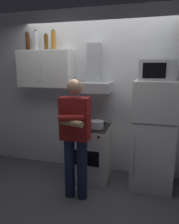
{
  "coord_description": "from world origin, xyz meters",
  "views": [
    {
      "loc": [
        0.77,
        -2.85,
        1.79
      ],
      "look_at": [
        0.0,
        0.0,
        1.15
      ],
      "focal_mm": 33.62,
      "sensor_mm": 36.0,
      "label": 1
    }
  ],
  "objects_px": {
    "cooking_pot": "(97,125)",
    "bottle_beer_brown": "(46,42)",
    "refrigerator": "(153,135)",
    "person_standing": "(75,136)",
    "microwave": "(157,70)",
    "stove_oven": "(91,152)",
    "upper_cabinet": "(46,69)",
    "range_hood": "(93,79)",
    "bottle_rum_dark": "(28,42)",
    "bottle_vodka_clear": "(36,41)",
    "bottle_liquor_amber": "(54,41)"
  },
  "relations": [
    {
      "from": "refrigerator",
      "to": "person_standing",
      "type": "bearing_deg",
      "value": -148.77
    },
    {
      "from": "microwave",
      "to": "upper_cabinet",
      "type": "bearing_deg",
      "value": 176.52
    },
    {
      "from": "microwave",
      "to": "bottle_vodka_clear",
      "type": "distance_m",
      "value": 1.97
    },
    {
      "from": "refrigerator",
      "to": "stove_oven",
      "type": "bearing_deg",
      "value": -179.96
    },
    {
      "from": "cooking_pot",
      "to": "bottle_rum_dark",
      "type": "relative_size",
      "value": 1.03
    },
    {
      "from": "upper_cabinet",
      "to": "person_standing",
      "type": "relative_size",
      "value": 0.55
    },
    {
      "from": "bottle_beer_brown",
      "to": "bottle_rum_dark",
      "type": "relative_size",
      "value": 0.84
    },
    {
      "from": "bottle_beer_brown",
      "to": "microwave",
      "type": "bearing_deg",
      "value": -2.91
    },
    {
      "from": "range_hood",
      "to": "bottle_beer_brown",
      "type": "relative_size",
      "value": 2.95
    },
    {
      "from": "bottle_vodka_clear",
      "to": "person_standing",
      "type": "bearing_deg",
      "value": -39.34
    },
    {
      "from": "bottle_rum_dark",
      "to": "upper_cabinet",
      "type": "bearing_deg",
      "value": -7.63
    },
    {
      "from": "microwave",
      "to": "bottle_beer_brown",
      "type": "height_order",
      "value": "bottle_beer_brown"
    },
    {
      "from": "range_hood",
      "to": "microwave",
      "type": "relative_size",
      "value": 1.56
    },
    {
      "from": "upper_cabinet",
      "to": "range_hood",
      "type": "distance_m",
      "value": 0.81
    },
    {
      "from": "bottle_liquor_amber",
      "to": "stove_oven",
      "type": "bearing_deg",
      "value": -13.87
    },
    {
      "from": "stove_oven",
      "to": "range_hood",
      "type": "xyz_separation_m",
      "value": [
        0.0,
        0.13,
        1.16
      ]
    },
    {
      "from": "refrigerator",
      "to": "bottle_rum_dark",
      "type": "xyz_separation_m",
      "value": [
        -2.08,
        0.17,
        1.39
      ]
    },
    {
      "from": "refrigerator",
      "to": "bottle_liquor_amber",
      "type": "bearing_deg",
      "value": 174.24
    },
    {
      "from": "person_standing",
      "to": "bottle_rum_dark",
      "type": "bearing_deg",
      "value": 144.38
    },
    {
      "from": "refrigerator",
      "to": "cooking_pot",
      "type": "xyz_separation_m",
      "value": [
        -0.82,
        -0.12,
        0.13
      ]
    },
    {
      "from": "bottle_liquor_amber",
      "to": "bottle_vodka_clear",
      "type": "bearing_deg",
      "value": -175.2
    },
    {
      "from": "stove_oven",
      "to": "cooking_pot",
      "type": "distance_m",
      "value": 0.53
    },
    {
      "from": "microwave",
      "to": "cooking_pot",
      "type": "distance_m",
      "value": 1.16
    },
    {
      "from": "bottle_rum_dark",
      "to": "person_standing",
      "type": "bearing_deg",
      "value": -35.62
    },
    {
      "from": "range_hood",
      "to": "bottle_vodka_clear",
      "type": "bearing_deg",
      "value": 179.3
    },
    {
      "from": "bottle_beer_brown",
      "to": "refrigerator",
      "type": "bearing_deg",
      "value": -3.52
    },
    {
      "from": "microwave",
      "to": "person_standing",
      "type": "bearing_deg",
      "value": -148.0
    },
    {
      "from": "range_hood",
      "to": "refrigerator",
      "type": "xyz_separation_m",
      "value": [
        0.95,
        -0.13,
        -0.8
      ]
    },
    {
      "from": "person_standing",
      "to": "range_hood",
      "type": "bearing_deg",
      "value": 86.09
    },
    {
      "from": "bottle_beer_brown",
      "to": "stove_oven",
      "type": "bearing_deg",
      "value": -7.92
    },
    {
      "from": "range_hood",
      "to": "microwave",
      "type": "height_order",
      "value": "range_hood"
    },
    {
      "from": "range_hood",
      "to": "bottle_rum_dark",
      "type": "relative_size",
      "value": 2.49
    },
    {
      "from": "microwave",
      "to": "bottle_liquor_amber",
      "type": "xyz_separation_m",
      "value": [
        -1.61,
        0.14,
        0.46
      ]
    },
    {
      "from": "upper_cabinet",
      "to": "cooking_pot",
      "type": "relative_size",
      "value": 2.91
    },
    {
      "from": "person_standing",
      "to": "bottle_liquor_amber",
      "type": "relative_size",
      "value": 5.21
    },
    {
      "from": "cooking_pot",
      "to": "bottle_beer_brown",
      "type": "distance_m",
      "value": 1.54
    },
    {
      "from": "bottle_liquor_amber",
      "to": "bottle_beer_brown",
      "type": "bearing_deg",
      "value": -150.9
    },
    {
      "from": "bottle_liquor_amber",
      "to": "person_standing",
      "type": "bearing_deg",
      "value": -51.53
    },
    {
      "from": "bottle_vodka_clear",
      "to": "refrigerator",
      "type": "bearing_deg",
      "value": -4.12
    },
    {
      "from": "refrigerator",
      "to": "upper_cabinet",
      "type": "bearing_deg",
      "value": 175.93
    },
    {
      "from": "range_hood",
      "to": "refrigerator",
      "type": "bearing_deg",
      "value": -7.55
    },
    {
      "from": "person_standing",
      "to": "bottle_vodka_clear",
      "type": "height_order",
      "value": "bottle_vodka_clear"
    },
    {
      "from": "microwave",
      "to": "stove_oven",
      "type": "bearing_deg",
      "value": -178.85
    },
    {
      "from": "range_hood",
      "to": "bottle_vodka_clear",
      "type": "xyz_separation_m",
      "value": [
        -0.96,
        0.01,
        0.6
      ]
    },
    {
      "from": "cooking_pot",
      "to": "bottle_rum_dark",
      "type": "xyz_separation_m",
      "value": [
        -1.26,
        0.29,
        1.26
      ]
    },
    {
      "from": "person_standing",
      "to": "stove_oven",
      "type": "bearing_deg",
      "value": 85.28
    },
    {
      "from": "stove_oven",
      "to": "bottle_vodka_clear",
      "type": "height_order",
      "value": "bottle_vodka_clear"
    },
    {
      "from": "refrigerator",
      "to": "bottle_beer_brown",
      "type": "distance_m",
      "value": 2.2
    },
    {
      "from": "refrigerator",
      "to": "microwave",
      "type": "bearing_deg",
      "value": 90.9
    },
    {
      "from": "person_standing",
      "to": "bottle_vodka_clear",
      "type": "xyz_separation_m",
      "value": [
        -0.91,
        0.74,
        1.3
      ]
    }
  ]
}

